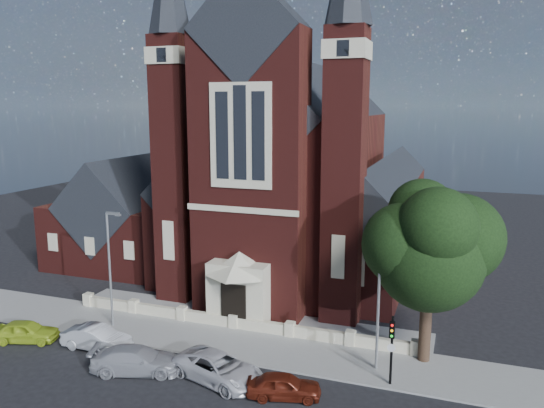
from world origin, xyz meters
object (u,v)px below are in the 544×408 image
at_px(car_silver_a, 97,338).
at_px(parish_hall, 130,221).
at_px(street_lamp_right, 380,294).
at_px(car_dark_red, 284,386).
at_px(car_white_suv, 219,368).
at_px(car_lime_van, 26,331).
at_px(church, 304,179).
at_px(traffic_signal, 392,342).
at_px(street_lamp_left, 110,263).
at_px(car_silver_b, 137,360).
at_px(street_tree, 431,250).

bearing_deg(car_silver_a, parish_hall, 27.02).
distance_m(street_lamp_right, car_dark_red, 7.32).
distance_m(parish_hall, car_white_suv, 25.76).
bearing_deg(car_lime_van, church, -45.30).
bearing_deg(car_white_suv, church, 22.71).
distance_m(parish_hall, traffic_signal, 31.20).
height_order(street_lamp_left, car_lime_van, street_lamp_left).
height_order(street_lamp_right, car_lime_van, street_lamp_right).
bearing_deg(street_lamp_left, car_lime_van, -135.42).
distance_m(car_silver_b, car_dark_red, 8.74).
distance_m(street_lamp_left, car_silver_b, 8.03).
relative_size(street_tree, street_lamp_left, 1.32).
distance_m(parish_hall, car_silver_b, 23.24).
distance_m(street_tree, traffic_signal, 5.70).
height_order(church, street_lamp_left, church).
height_order(traffic_signal, car_silver_b, traffic_signal).
bearing_deg(parish_hall, car_silver_b, -55.01).
height_order(car_silver_b, car_dark_red, car_silver_b).
distance_m(car_lime_van, car_silver_a, 5.04).
distance_m(street_tree, street_lamp_left, 20.71).
bearing_deg(car_lime_van, car_silver_b, -114.22).
xyz_separation_m(street_lamp_left, traffic_signal, (18.91, -1.57, -2.02)).
bearing_deg(church, parish_hall, -162.84).
height_order(parish_hall, car_silver_a, parish_hall).
bearing_deg(car_silver_b, car_white_suv, -99.36).
xyz_separation_m(traffic_signal, car_lime_van, (-22.82, -2.28, -1.88)).
xyz_separation_m(street_tree, car_white_suv, (-10.60, -5.85, -6.20)).
height_order(traffic_signal, car_lime_van, traffic_signal).
xyz_separation_m(parish_hall, street_lamp_left, (8.09, -14.00, 0.59)).
height_order(street_tree, car_dark_red, street_tree).
xyz_separation_m(church, parish_hall, (-16.00, -4.94, -4.17)).
height_order(street_tree, car_lime_van, street_tree).
bearing_deg(traffic_signal, street_lamp_right, 120.01).
relative_size(traffic_signal, car_silver_a, 0.90).
bearing_deg(church, street_tree, -53.83).
bearing_deg(car_silver_a, car_silver_b, -113.53).
bearing_deg(street_tree, car_silver_b, -156.92).
xyz_separation_m(street_lamp_left, car_lime_van, (-3.91, -3.85, -3.90)).
bearing_deg(traffic_signal, street_lamp_left, 175.24).
height_order(car_lime_van, car_silver_b, car_silver_b).
relative_size(car_silver_b, car_white_suv, 0.95).
bearing_deg(car_lime_van, car_silver_a, -100.31).
bearing_deg(car_dark_red, street_tree, -62.23).
bearing_deg(car_dark_red, street_lamp_right, -57.83).
bearing_deg(street_lamp_left, car_dark_red, -18.23).
bearing_deg(car_white_suv, car_dark_red, -78.31).
height_order(parish_hall, street_lamp_left, parish_hall).
bearing_deg(street_tree, parish_hall, 156.74).
height_order(traffic_signal, car_white_suv, traffic_signal).
bearing_deg(parish_hall, car_dark_red, -40.24).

